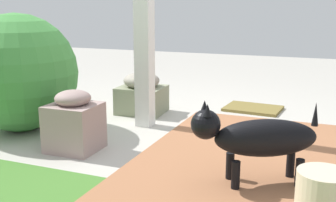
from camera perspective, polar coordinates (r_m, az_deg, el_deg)
ground_plane at (r=3.59m, az=-0.74°, el=-4.52°), size 12.00×12.00×0.00m
brick_path at (r=2.96m, az=13.38°, el=-8.60°), size 1.80×2.40×0.02m
stone_planter_nearest at (r=4.25m, az=-3.60°, el=0.98°), size 0.48×0.42×0.42m
stone_planter_mid at (r=3.22m, az=-12.67°, el=-2.88°), size 0.37×0.35×0.46m
round_shrub at (r=3.83m, az=-19.73°, el=3.64°), size 1.02×1.02×1.02m
terracotta_pot_broad at (r=4.81m, az=-15.49°, el=2.41°), size 0.38×0.38×0.39m
dog at (r=2.56m, az=12.00°, el=-4.86°), size 0.74×0.49×0.53m
doormat at (r=4.49m, az=11.51°, el=-1.01°), size 0.59×0.46×0.03m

